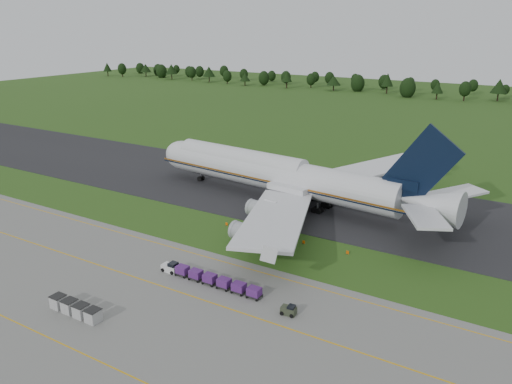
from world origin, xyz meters
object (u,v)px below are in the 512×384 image
Objects in this scene: aircraft at (281,175)px; baggage_train at (208,278)px; utility_cart at (288,311)px; uld_row at (75,308)px; edge_markers at (283,237)px.

aircraft reaches higher than baggage_train.
utility_cart is at bearing -5.38° from baggage_train.
uld_row reaches higher than baggage_train.
baggage_train is 20.01m from uld_row.
aircraft is 41.98m from baggage_train.
utility_cart is (23.85, -42.12, -5.62)m from aircraft.
uld_row is (-1.98, -57.56, -5.25)m from aircraft.
edge_markers is at bearing -60.59° from aircraft.
uld_row is at bearing -149.13° from utility_cart.
edge_markers is at bearing 84.64° from baggage_train.
edge_markers is at bearing 71.57° from uld_row.
baggage_train reaches higher than edge_markers.
baggage_train is 21.63m from edge_markers.
uld_row is 0.34× the size of edge_markers.
baggage_train is 0.71× the size of edge_markers.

